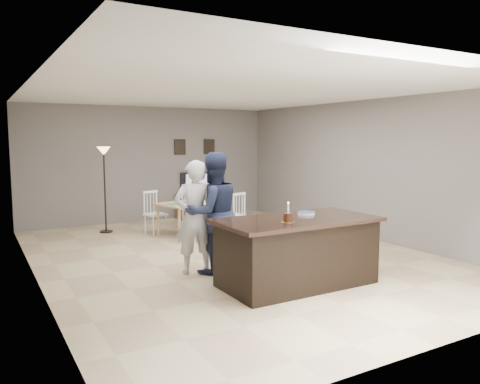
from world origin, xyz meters
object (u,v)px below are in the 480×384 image
man (213,213)px  dining_table (194,207)px  television (199,183)px  plate_stack (306,213)px  woman (195,217)px  floor_lamp (104,166)px  kitchen_island (297,251)px  birthday_cake (288,217)px  tv_console (201,205)px

man → dining_table: (0.87, 2.61, -0.31)m
television → dining_table: bearing=62.2°
plate_stack → dining_table: plate_stack is taller
man → woman: bearing=-21.0°
woman → floor_lamp: floor_lamp is taller
plate_stack → kitchen_island: bearing=-147.5°
dining_table → floor_lamp: size_ratio=1.09×
television → dining_table: (-1.03, -1.95, -0.30)m
woman → man: size_ratio=0.94×
television → floor_lamp: 2.69m
birthday_cake → kitchen_island: bearing=32.7°
birthday_cake → floor_lamp: (-1.04, 5.03, 0.42)m
kitchen_island → plate_stack: size_ratio=8.83×
dining_table → tv_console: bearing=45.2°
kitchen_island → tv_console: (1.20, 5.57, -0.15)m
kitchen_island → woman: (-0.95, 1.17, 0.37)m
man → birthday_cake: man is taller
television → woman: woman is taller
kitchen_island → dining_table: 3.69m
tv_console → man: (-1.90, -4.49, 0.58)m
woman → floor_lamp: (-0.37, 3.68, 0.56)m
tv_console → plate_stack: size_ratio=4.93×
man → television: bearing=-112.8°
woman → kitchen_island: bearing=140.2°
woman → floor_lamp: size_ratio=0.92×
tv_console → dining_table: bearing=-118.7°
kitchen_island → plate_stack: bearing=32.5°
television → man: 4.94m
tv_console → plate_stack: (-0.91, -5.39, 0.62)m
kitchen_island → man: man is taller
birthday_cake → dining_table: bearing=83.3°
plate_stack → dining_table: bearing=91.9°
floor_lamp → dining_table: bearing=-37.9°
tv_console → woman: woman is taller
television → woman: size_ratio=0.56×
floor_lamp → man: bearing=-80.7°
kitchen_island → woman: bearing=129.0°
plate_stack → floor_lamp: 4.96m
television → floor_lamp: bearing=17.4°
television → plate_stack: 5.53m
woman → plate_stack: woman is taller
kitchen_island → floor_lamp: (-1.32, 4.85, 0.93)m
tv_console → birthday_cake: 5.98m
woman → dining_table: (1.12, 2.51, -0.26)m
birthday_cake → woman: bearing=116.2°
television → man: man is taller
tv_console → television: (0.00, 0.07, 0.56)m
kitchen_island → dining_table: size_ratio=1.10×
kitchen_island → television: television is taller
tv_console → woman: size_ratio=0.73×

